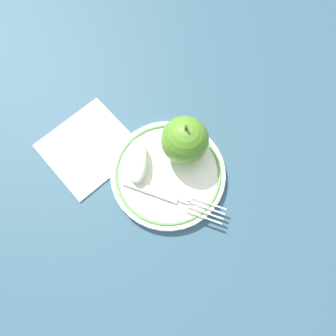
% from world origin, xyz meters
% --- Properties ---
extents(ground_plane, '(2.00, 2.00, 0.00)m').
position_xyz_m(ground_plane, '(0.00, 0.00, 0.00)').
color(ground_plane, '#2F5266').
extents(plate, '(0.19, 0.19, 0.02)m').
position_xyz_m(plate, '(-0.01, 0.02, 0.01)').
color(plate, white).
rests_on(plate, ground_plane).
extents(apple_red_whole, '(0.08, 0.08, 0.09)m').
position_xyz_m(apple_red_whole, '(-0.05, 0.00, 0.05)').
color(apple_red_whole, '#558D26').
rests_on(apple_red_whole, plate).
extents(apple_slice_front, '(0.07, 0.08, 0.02)m').
position_xyz_m(apple_slice_front, '(0.02, -0.03, 0.03)').
color(apple_slice_front, silver).
rests_on(apple_slice_front, plate).
extents(fork, '(0.11, 0.16, 0.00)m').
position_xyz_m(fork, '(0.02, 0.05, 0.02)').
color(fork, silver).
rests_on(fork, plate).
extents(napkin_folded, '(0.15, 0.15, 0.01)m').
position_xyz_m(napkin_folded, '(0.07, -0.11, 0.00)').
color(napkin_folded, silver).
rests_on(napkin_folded, ground_plane).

